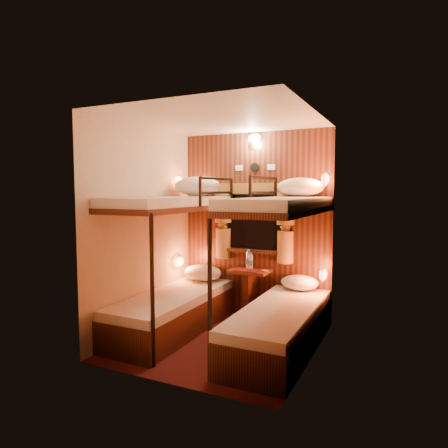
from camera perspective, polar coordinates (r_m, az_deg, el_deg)
The scene contains 22 objects.
floor at distance 4.56m, azimuth -0.50°, elevation -16.47°, with size 2.10×2.10×0.00m, color #36100E.
ceiling at distance 4.31m, azimuth -0.52°, elevation 14.77°, with size 2.10×2.10×0.00m, color silver.
wall_back at distance 5.23m, azimuth 4.51°, elevation -0.19°, with size 2.40×2.40×0.00m, color #C6B293.
wall_front at distance 3.37m, azimuth -8.34°, elevation -2.99°, with size 2.40×2.40×0.00m, color #C6B293.
wall_left at distance 4.79m, azimuth -11.34°, elevation -0.73°, with size 2.40×2.40×0.00m, color #C6B293.
wall_right at distance 3.94m, azimuth 12.69°, elevation -1.92°, with size 2.40×2.40×0.00m, color #C6B293.
back_panel at distance 5.22m, azimuth 4.45°, elevation -0.20°, with size 2.00×0.03×2.40m, color black.
bunk_left at distance 4.75m, azimuth -7.26°, elevation -8.56°, with size 0.72×1.90×1.82m.
bunk_right at distance 4.22m, azimuth 7.99°, elevation -10.29°, with size 0.72×1.90×1.82m.
window at distance 5.19m, azimuth 4.33°, elevation -0.44°, with size 1.00×0.12×0.79m.
curtains at distance 5.15m, azimuth 4.20°, elevation 0.44°, with size 1.10×0.22×1.00m.
back_fixtures at distance 5.20m, azimuth 4.39°, elevation 11.32°, with size 0.54×0.09×0.48m.
reading_lamps at distance 4.90m, azimuth 3.06°, elevation -0.05°, with size 2.00×0.20×1.25m.
table at distance 5.18m, azimuth 3.66°, elevation -9.06°, with size 0.50×0.34×0.66m.
bottle_left at distance 5.14m, azimuth 3.85°, elevation -5.43°, with size 0.06×0.06×0.21m.
bottle_right at distance 5.17m, azimuth 3.54°, elevation -5.18°, with size 0.07×0.07×0.25m.
sachet_a at distance 5.07m, azimuth 5.94°, elevation -6.62°, with size 0.07×0.05×0.01m, color silver.
sachet_b at distance 5.09m, azimuth 5.87°, elevation -6.57°, with size 0.07×0.06×0.01m, color silver.
pillow_lower_left at distance 5.37m, azimuth -3.05°, elevation -6.96°, with size 0.53×0.38×0.21m, color white.
pillow_lower_right at distance 4.95m, azimuth 10.76°, elevation -8.20°, with size 0.46×0.33×0.18m, color white.
pillow_upper_left at distance 5.13m, azimuth -3.85°, elevation 5.42°, with size 0.62×0.44×0.24m, color white.
pillow_upper_right at distance 4.80m, azimuth 10.89°, elevation 5.23°, with size 0.56×0.40×0.22m, color white.
Camera 1 is at (1.85, -3.82, 1.65)m, focal length 32.00 mm.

